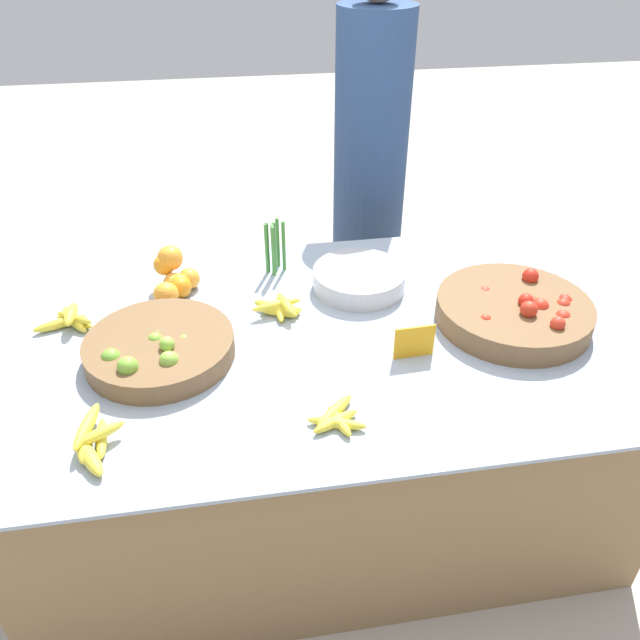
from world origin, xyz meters
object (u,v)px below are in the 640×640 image
(price_sign, at_px, (414,342))
(vendor_person, at_px, (369,180))
(lime_bowl, at_px, (159,348))
(metal_bowl, at_px, (359,279))
(tomato_basket, at_px, (515,311))

(price_sign, xyz_separation_m, vendor_person, (0.13, 1.13, 0.02))
(lime_bowl, relative_size, vendor_person, 0.26)
(lime_bowl, height_order, vendor_person, vendor_person)
(metal_bowl, bearing_deg, lime_bowl, -156.19)
(vendor_person, bearing_deg, lime_bowl, -129.43)
(metal_bowl, bearing_deg, vendor_person, 74.62)
(lime_bowl, distance_m, tomato_basket, 1.06)
(metal_bowl, relative_size, vendor_person, 0.19)
(tomato_basket, bearing_deg, metal_bowl, 147.85)
(lime_bowl, relative_size, metal_bowl, 1.37)
(tomato_basket, distance_m, metal_bowl, 0.50)
(price_sign, bearing_deg, metal_bowl, 97.92)
(tomato_basket, height_order, price_sign, tomato_basket)
(lime_bowl, xyz_separation_m, tomato_basket, (1.06, 0.01, 0.01))
(lime_bowl, relative_size, price_sign, 3.56)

